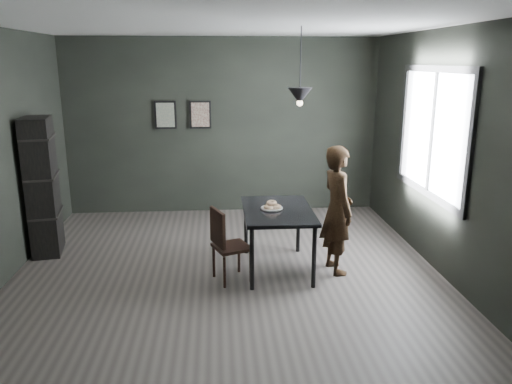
{
  "coord_description": "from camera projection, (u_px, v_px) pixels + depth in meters",
  "views": [
    {
      "loc": [
        -0.08,
        -5.55,
        2.44
      ],
      "look_at": [
        0.35,
        0.05,
        0.95
      ],
      "focal_mm": 35.0,
      "sensor_mm": 36.0,
      "label": 1
    }
  ],
  "objects": [
    {
      "name": "donut_pile",
      "position": [
        272.0,
        206.0,
        5.82
      ],
      "size": [
        0.21,
        0.2,
        0.09
      ],
      "rotation": [
        0.0,
        0.0,
        -0.36
      ],
      "color": "beige",
      "rests_on": "white_plate"
    },
    {
      "name": "white_plate",
      "position": [
        272.0,
        209.0,
        5.83
      ],
      "size": [
        0.23,
        0.23,
        0.01
      ],
      "primitive_type": "cylinder",
      "color": "white",
      "rests_on": "cafe_table"
    },
    {
      "name": "ground",
      "position": [
        227.0,
        270.0,
        5.98
      ],
      "size": [
        5.0,
        5.0,
        0.0
      ],
      "primitive_type": "plane",
      "color": "#3A3532",
      "rests_on": "ground"
    },
    {
      "name": "framed_print_left",
      "position": [
        165.0,
        115.0,
        7.88
      ],
      "size": [
        0.34,
        0.04,
        0.44
      ],
      "color": "black",
      "rests_on": "ground"
    },
    {
      "name": "woman",
      "position": [
        337.0,
        210.0,
        5.79
      ],
      "size": [
        0.45,
        0.61,
        1.51
      ],
      "primitive_type": "imported",
      "rotation": [
        0.0,
        0.0,
        1.75
      ],
      "color": "black",
      "rests_on": "ground"
    },
    {
      "name": "pendant_lamp",
      "position": [
        300.0,
        96.0,
        5.61
      ],
      "size": [
        0.28,
        0.28,
        0.86
      ],
      "color": "black",
      "rests_on": "ground"
    },
    {
      "name": "wood_chair",
      "position": [
        225.0,
        241.0,
        5.57
      ],
      "size": [
        0.48,
        0.48,
        0.85
      ],
      "rotation": [
        0.0,
        0.0,
        0.38
      ],
      "color": "black",
      "rests_on": "ground"
    },
    {
      "name": "cafe_table",
      "position": [
        278.0,
        216.0,
        5.85
      ],
      "size": [
        0.8,
        1.2,
        0.75
      ],
      "color": "black",
      "rests_on": "ground"
    },
    {
      "name": "shelf_unit",
      "position": [
        42.0,
        187.0,
        6.33
      ],
      "size": [
        0.43,
        0.63,
        1.76
      ],
      "primitive_type": "cube",
      "rotation": [
        0.0,
        0.0,
        0.17
      ],
      "color": "black",
      "rests_on": "ground"
    },
    {
      "name": "window_assembly",
      "position": [
        432.0,
        133.0,
        5.95
      ],
      "size": [
        0.04,
        1.96,
        1.56
      ],
      "color": "white",
      "rests_on": "ground"
    },
    {
      "name": "ceiling",
      "position": [
        223.0,
        25.0,
        5.26
      ],
      "size": [
        5.0,
        5.0,
        0.02
      ],
      "color": "silver",
      "rests_on": "ground"
    },
    {
      "name": "back_wall",
      "position": [
        223.0,
        127.0,
        8.03
      ],
      "size": [
        5.0,
        0.1,
        2.8
      ],
      "primitive_type": "cube",
      "color": "black",
      "rests_on": "ground"
    },
    {
      "name": "framed_print_right",
      "position": [
        200.0,
        115.0,
        7.92
      ],
      "size": [
        0.34,
        0.04,
        0.44
      ],
      "color": "black",
      "rests_on": "ground"
    }
  ]
}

